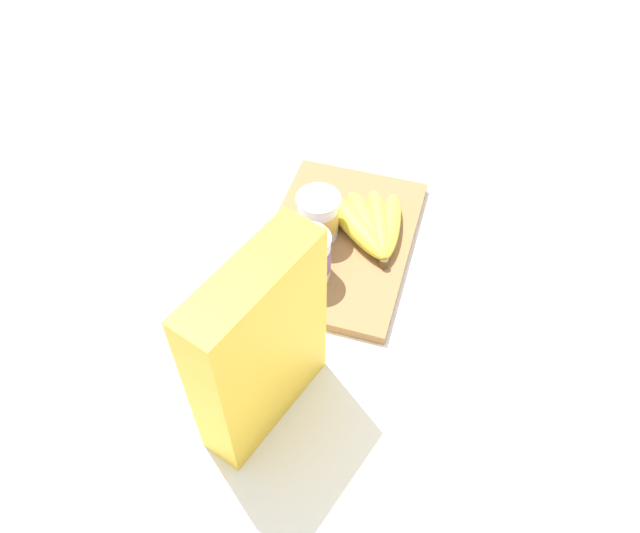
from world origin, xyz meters
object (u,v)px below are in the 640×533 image
yogurt_cup_front (309,257)px  yogurt_cup_back (318,216)px  cereal_box (260,347)px  banana_bunch (370,224)px  cutting_board (339,241)px

yogurt_cup_front → yogurt_cup_back: bearing=7.5°
yogurt_cup_front → cereal_box: bearing=-177.7°
cereal_box → banana_bunch: size_ratio=1.69×
banana_bunch → cereal_box: bearing=170.0°
cutting_board → cereal_box: bearing=177.3°
yogurt_cup_front → banana_bunch: 0.14m
banana_bunch → yogurt_cup_back: bearing=109.5°
cereal_box → yogurt_cup_back: (0.32, 0.02, -0.08)m
yogurt_cup_back → cutting_board: bearing=-89.5°
yogurt_cup_front → yogurt_cup_back: 0.09m
cereal_box → yogurt_cup_front: size_ratio=3.34×
cereal_box → yogurt_cup_front: cereal_box is taller
cutting_board → banana_bunch: size_ratio=2.08×
yogurt_cup_back → banana_bunch: (0.03, -0.08, -0.02)m
yogurt_cup_back → banana_bunch: size_ratio=0.49×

